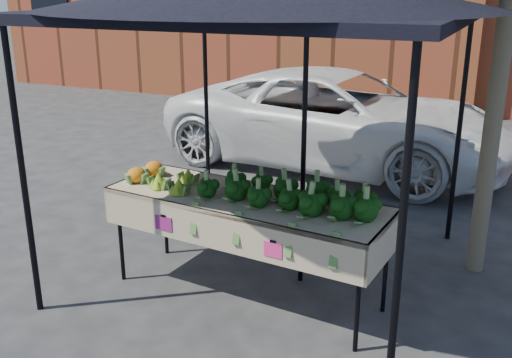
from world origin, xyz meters
name	(u,v)px	position (x,y,z in m)	size (l,w,h in m)	color
ground	(259,297)	(0.00, 0.00, 0.00)	(90.00, 90.00, 0.00)	#29292B
table	(246,247)	(-0.12, 0.01, 0.45)	(2.46, 1.01, 0.90)	#CBB693
canopy	(270,128)	(-0.13, 0.53, 1.37)	(3.16, 3.16, 2.74)	black
broccoli_heap	(288,189)	(0.24, 0.03, 1.02)	(1.52, 0.55, 0.23)	#0B350B
romanesco_cluster	(176,177)	(-0.79, -0.01, 0.99)	(0.41, 0.45, 0.18)	#A2BA28
cauliflower_pair	(145,170)	(-1.16, 0.07, 0.98)	(0.21, 0.41, 0.16)	orange
street_tree	(506,25)	(1.64, 1.35, 2.25)	(2.28, 2.28, 4.50)	#1E4C14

